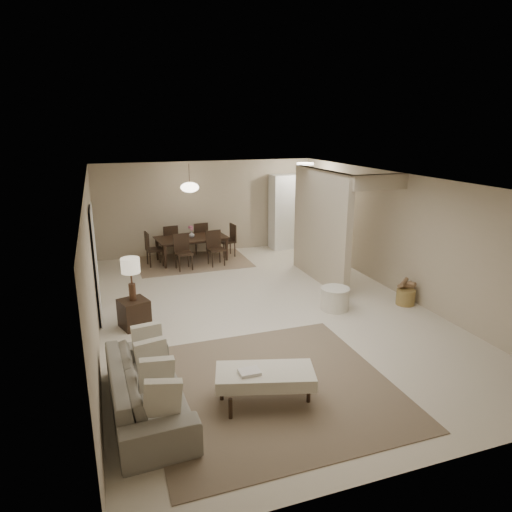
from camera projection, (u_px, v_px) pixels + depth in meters
name	position (u px, v px, depth m)	size (l,w,h in m)	color
floor	(263.00, 310.00, 8.77)	(9.00, 9.00, 0.00)	beige
ceiling	(264.00, 179.00, 8.08)	(9.00, 9.00, 0.00)	white
back_wall	(208.00, 207.00, 12.52)	(6.00, 6.00, 0.00)	tan
left_wall	(92.00, 262.00, 7.49)	(9.00, 9.00, 0.00)	tan
right_wall	(401.00, 235.00, 9.37)	(9.00, 9.00, 0.00)	tan
partition	(320.00, 227.00, 10.13)	(0.15, 2.50, 2.50)	tan
doorway	(95.00, 265.00, 8.10)	(0.04, 0.90, 2.04)	black
pantry_cabinet	(291.00, 211.00, 12.99)	(1.20, 0.55, 2.10)	white
flush_light	(305.00, 164.00, 11.72)	(0.44, 0.44, 0.05)	white
living_rug	(271.00, 386.00, 6.20)	(3.20, 3.20, 0.01)	brown
sofa	(147.00, 388.00, 5.60)	(0.85, 2.17, 0.63)	gray
ottoman_bench	(265.00, 377.00, 5.76)	(1.35, 0.89, 0.44)	#EEE9CF
side_table	(134.00, 313.00, 7.97)	(0.45, 0.45, 0.50)	black
table_lamp	(131.00, 269.00, 7.74)	(0.32, 0.32, 0.76)	#4B3020
round_pouf	(335.00, 299.00, 8.74)	(0.55, 0.55, 0.43)	#EEE9CF
wicker_basket	(406.00, 297.00, 9.00)	(0.36, 0.36, 0.31)	olive
dining_rug	(193.00, 261.00, 11.94)	(2.80, 2.10, 0.01)	#876C54
dining_table	(192.00, 249.00, 11.85)	(1.80, 1.00, 0.63)	black
dining_chairs	(192.00, 245.00, 11.82)	(2.37, 1.82, 0.87)	black
vase	(192.00, 234.00, 11.74)	(0.15, 0.15, 0.15)	silver
yellow_mat	(313.00, 258.00, 12.13)	(0.83, 0.51, 0.01)	yellow
pendant_light	(190.00, 187.00, 11.41)	(0.46, 0.46, 0.71)	#4B3020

